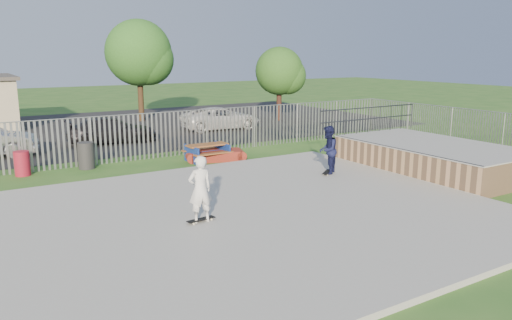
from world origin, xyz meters
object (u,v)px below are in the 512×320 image
picnic_table (207,152)px  skater_navy (328,150)px  trash_bin_grey (86,155)px  car_dark (112,130)px  funbox (216,155)px  tree_right (279,71)px  trash_bin_red (22,163)px  tree_mid (139,53)px  skater_white (200,189)px  car_white (221,118)px

picnic_table → skater_navy: (2.52, -4.92, 0.67)m
trash_bin_grey → skater_navy: 9.55m
car_dark → funbox: bearing=-152.6°
tree_right → trash_bin_grey: bearing=-151.6°
trash_bin_red → car_dark: size_ratio=0.21×
trash_bin_grey → tree_right: size_ratio=0.22×
trash_bin_grey → tree_mid: size_ratio=0.16×
trash_bin_red → tree_right: tree_right is taller
car_dark → tree_right: tree_right is taller
trash_bin_red → skater_white: 9.31m
tree_right → skater_white: (-13.75, -16.57, -2.28)m
car_dark → tree_mid: bearing=-23.3°
picnic_table → funbox: (0.37, -0.03, -0.17)m
skater_navy → car_white: bearing=-138.0°
tree_mid → skater_white: size_ratio=3.76×
trash_bin_red → skater_white: bearing=-69.3°
trash_bin_red → skater_navy: size_ratio=0.52×
tree_right → skater_navy: (-7.43, -14.14, -2.28)m
trash_bin_grey → car_white: size_ratio=0.22×
skater_white → picnic_table: bearing=-114.5°
trash_bin_grey → car_white: bearing=34.4°
funbox → tree_right: size_ratio=0.48×
car_white → tree_mid: bearing=29.1°
tree_right → skater_navy: bearing=-117.7°
picnic_table → car_dark: (-2.22, 6.45, 0.29)m
tree_mid → tree_right: size_ratio=1.36×
trash_bin_red → skater_navy: bearing=-33.1°
picnic_table → car_white: 9.03m
funbox → car_dark: car_dark is taller
car_white → skater_white: 17.30m
trash_bin_grey → trash_bin_red: bearing=178.4°
picnic_table → funbox: size_ratio=0.76×
car_white → skater_navy: skater_navy is taller
picnic_table → trash_bin_red: trash_bin_red is taller
trash_bin_red → tree_mid: 15.91m
funbox → skater_white: skater_white is taller
car_white → skater_white: bearing=155.0°
trash_bin_grey → tree_mid: bearing=62.3°
trash_bin_grey → car_dark: 5.76m
picnic_table → skater_navy: 5.57m
picnic_table → trash_bin_red: 7.20m
funbox → skater_navy: size_ratio=1.31×
funbox → tree_right: (9.58, 9.25, 3.11)m
trash_bin_grey → car_dark: car_dark is taller
tree_right → skater_white: 21.65m
trash_bin_grey → tree_mid: tree_mid is taller
funbox → car_dark: 7.00m
skater_white → funbox: bearing=-116.9°
tree_mid → skater_white: bearing=-104.9°
funbox → car_dark: (-2.60, 6.49, 0.46)m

